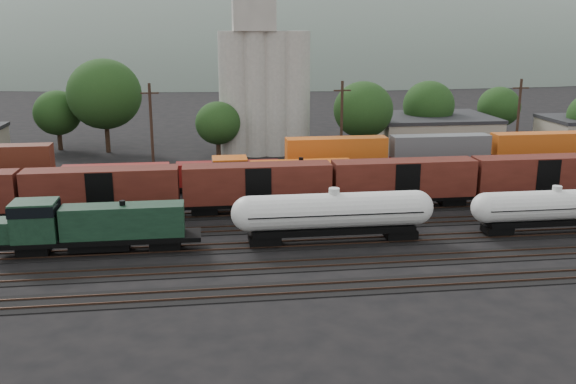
{
  "coord_description": "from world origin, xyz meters",
  "views": [
    {
      "loc": [
        -5.72,
        -58.19,
        18.9
      ],
      "look_at": [
        2.37,
        2.0,
        3.0
      ],
      "focal_mm": 40.0,
      "sensor_mm": 36.0,
      "label": 1
    }
  ],
  "objects": [
    {
      "name": "tracks",
      "position": [
        0.0,
        0.0,
        0.05
      ],
      "size": [
        180.0,
        33.2,
        0.2
      ],
      "color": "black",
      "rests_on": "ground"
    },
    {
      "name": "grain_silo",
      "position": [
        3.28,
        36.0,
        11.26
      ],
      "size": [
        13.4,
        5.0,
        29.0
      ],
      "color": "#A4A197",
      "rests_on": "ground"
    },
    {
      "name": "utility_poles",
      "position": [
        0.0,
        22.0,
        6.21
      ],
      "size": [
        122.2,
        0.36,
        12.0
      ],
      "color": "black",
      "rests_on": "ground"
    },
    {
      "name": "tank_car_b",
      "position": [
        26.39,
        -5.0,
        2.54
      ],
      "size": [
        16.24,
        2.91,
        4.26
      ],
      "color": "silver",
      "rests_on": "ground"
    },
    {
      "name": "distant_hills",
      "position": [
        23.92,
        260.0,
        -20.56
      ],
      "size": [
        860.0,
        286.0,
        130.0
      ],
      "color": "#59665B",
      "rests_on": "ground"
    },
    {
      "name": "boxcar_string",
      "position": [
        -15.8,
        5.0,
        3.12
      ],
      "size": [
        138.2,
        2.9,
        4.2
      ],
      "color": "black",
      "rests_on": "ground"
    },
    {
      "name": "industrial_sheds",
      "position": [
        6.63,
        35.25,
        2.56
      ],
      "size": [
        119.38,
        17.26,
        5.1
      ],
      "color": "#9E937F",
      "rests_on": "ground"
    },
    {
      "name": "container_wall",
      "position": [
        4.46,
        15.0,
        2.86
      ],
      "size": [
        178.4,
        2.6,
        5.8
      ],
      "color": "black",
      "rests_on": "ground"
    },
    {
      "name": "tree_band",
      "position": [
        -7.2,
        38.23,
        7.81
      ],
      "size": [
        164.21,
        23.19,
        14.35
      ],
      "color": "black",
      "rests_on": "ground"
    },
    {
      "name": "tank_car_a",
      "position": [
        5.49,
        -5.0,
        2.81
      ],
      "size": [
        18.12,
        3.24,
        4.75
      ],
      "color": "silver",
      "rests_on": "ground"
    },
    {
      "name": "orange_locomotive",
      "position": [
        1.72,
        10.0,
        2.65
      ],
      "size": [
        18.65,
        3.11,
        4.66
      ],
      "color": "black",
      "rests_on": "ground"
    },
    {
      "name": "ground",
      "position": [
        0.0,
        0.0,
        0.0
      ],
      "size": [
        600.0,
        600.0,
        0.0
      ],
      "primitive_type": "plane",
      "color": "black"
    },
    {
      "name": "green_locomotive",
      "position": [
        -15.59,
        -5.0,
        2.56
      ],
      "size": [
        16.97,
        2.99,
        4.49
      ],
      "color": "black",
      "rests_on": "ground"
    }
  ]
}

